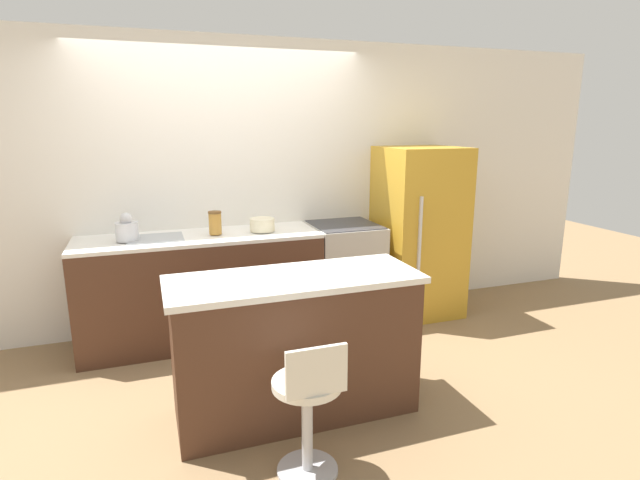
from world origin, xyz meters
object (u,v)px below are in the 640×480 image
(refrigerator, at_px, (418,232))
(stool_chair, at_px, (309,409))
(kettle, at_px, (127,229))
(oven_range, at_px, (344,273))
(mixing_bowl, at_px, (262,225))

(refrigerator, height_order, stool_chair, refrigerator)
(stool_chair, bearing_deg, refrigerator, 47.71)
(kettle, bearing_deg, oven_range, 0.79)
(refrigerator, distance_m, stool_chair, 2.67)
(refrigerator, distance_m, mixing_bowl, 1.56)
(stool_chair, bearing_deg, kettle, 114.30)
(refrigerator, bearing_deg, oven_range, 177.57)
(oven_range, relative_size, mixing_bowl, 4.40)
(stool_chair, xyz_separation_m, mixing_bowl, (0.22, 1.96, 0.60))
(kettle, xyz_separation_m, mixing_bowl, (1.10, 0.00, -0.04))
(refrigerator, relative_size, kettle, 7.24)
(oven_range, bearing_deg, mixing_bowl, -178.11)
(mixing_bowl, bearing_deg, oven_range, 1.89)
(kettle, bearing_deg, stool_chair, -65.70)
(refrigerator, xyz_separation_m, stool_chair, (-1.77, -1.95, -0.42))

